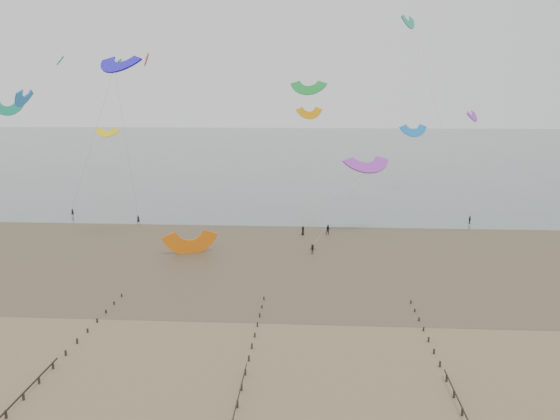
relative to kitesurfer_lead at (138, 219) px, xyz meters
The scene contains 6 objects.
ground 56.33m from the kitesurfer_lead, 64.40° to the right, with size 500.00×500.00×0.00m, color brown.
sea_and_shore 26.08m from the kitesurfer_lead, 38.99° to the right, with size 500.00×665.00×0.03m.
kitesurfer_lead is the anchor object (origin of this frame).
kitesurfers 51.89m from the kitesurfer_lead, ahead, with size 111.35×25.33×1.79m.
grounded_kite 24.39m from the kitesurfer_lead, 52.78° to the right, with size 7.34×3.84×5.59m, color orange, non-canonical shape.
kites_airborne 44.30m from the kitesurfer_lead, 92.80° to the left, with size 224.68×120.18×38.12m.
Camera 1 is at (9.96, -51.44, 25.14)m, focal length 35.00 mm.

